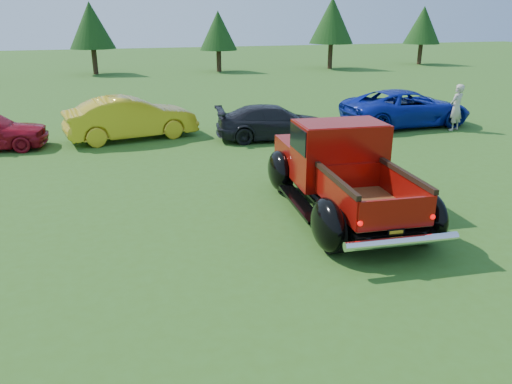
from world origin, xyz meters
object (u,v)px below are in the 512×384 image
tree_mid_right (218,31)px  pickup_truck (338,168)px  tree_far_east (423,25)px  tree_east (332,21)px  show_car_blue (406,108)px  show_car_grey (274,122)px  spectator (456,108)px  tree_mid_left (91,25)px  show_car_yellow (131,118)px

tree_mid_right → pickup_truck: bearing=-97.9°
tree_far_east → tree_mid_right: bearing=-178.4°
tree_east → tree_mid_right: bearing=176.8°
pickup_truck → tree_mid_right: bearing=86.9°
show_car_blue → show_car_grey: bearing=95.1°
spectator → tree_mid_right: bearing=-102.5°
show_car_grey → show_car_blue: size_ratio=0.81×
tree_mid_left → show_car_blue: bearing=-62.7°
tree_far_east → show_car_grey: bearing=-133.4°
tree_east → spectator: size_ratio=3.14×
tree_mid_right → pickup_truck: 28.81m
tree_mid_left → show_car_grey: tree_mid_left is taller
show_car_yellow → spectator: bearing=-110.9°
tree_east → pickup_truck: 30.94m
spectator → show_car_blue: bearing=-66.4°
tree_far_east → show_car_blue: 26.84m
tree_far_east → show_car_blue: tree_far_east is taller
tree_mid_left → tree_mid_right: size_ratio=1.14×
show_car_grey → show_car_blue: (5.64, 0.56, 0.11)m
tree_mid_right → spectator: tree_mid_right is taller
tree_mid_right → tree_east: 9.04m
tree_mid_right → show_car_blue: bearing=-83.3°
show_car_grey → tree_east: bearing=-21.6°
tree_mid_right → show_car_blue: 21.53m
pickup_truck → tree_mid_left: bearing=104.5°
tree_far_east → show_car_yellow: bearing=-141.2°
tree_far_east → pickup_truck: bearing=-127.2°
tree_mid_right → show_car_yellow: tree_mid_right is taller
show_car_blue → tree_east: bearing=-18.0°
tree_mid_left → show_car_grey: bearing=-75.6°
show_car_grey → pickup_truck: bearing=-179.0°
tree_mid_right → show_car_blue: size_ratio=0.88×
show_car_blue → spectator: bearing=-135.0°
tree_far_east → show_car_yellow: size_ratio=1.08×
tree_mid_right → show_car_grey: tree_mid_right is taller
tree_mid_left → show_car_blue: tree_mid_left is taller
tree_far_east → spectator: bearing=-121.7°
tree_mid_left → show_car_blue: (11.50, -22.26, -2.68)m
tree_mid_right → tree_east: bearing=-3.2°
pickup_truck → show_car_grey: pickup_truck is taller
pickup_truck → spectator: pickup_truck is taller
tree_east → show_car_grey: tree_east is taller
tree_far_east → show_car_blue: size_ratio=0.96×
pickup_truck → show_car_yellow: 9.05m
tree_far_east → show_car_yellow: tree_far_east is taller
tree_far_east → spectator: tree_far_east is taller
tree_east → show_car_blue: bearing=-107.4°
tree_mid_left → tree_mid_right: tree_mid_left is taller
tree_mid_left → tree_far_east: tree_mid_left is taller
tree_mid_right → tree_far_east: 18.01m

